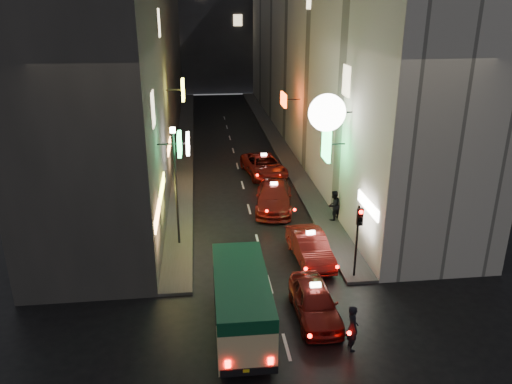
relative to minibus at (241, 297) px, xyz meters
name	(u,v)px	position (x,y,z in m)	size (l,w,h in m)	color
building_left	(135,42)	(-6.42, 28.87, 7.44)	(7.48, 52.00, 18.00)	#3B3836
building_right	(319,41)	(9.58, 28.87, 7.44)	(8.30, 52.00, 18.00)	beige
building_far	(214,12)	(1.58, 60.88, 9.44)	(30.00, 10.00, 22.00)	#37373C
sidewalk_left	(185,142)	(-2.67, 28.88, -1.49)	(1.50, 52.00, 0.15)	#444240
sidewalk_right	(276,140)	(5.83, 28.88, -1.49)	(1.50, 52.00, 0.15)	#444240
minibus	(241,297)	(0.00, 0.00, 0.00)	(2.08, 5.77, 2.48)	beige
taxi_near	(315,299)	(3.04, 0.66, -0.74)	(2.15, 5.17, 1.81)	maroon
taxi_second	(310,245)	(3.91, 5.46, -0.74)	(2.48, 5.32, 1.82)	maroon
taxi_third	(274,195)	(3.13, 12.36, -0.65)	(3.24, 6.05, 2.00)	maroon
taxi_far	(264,164)	(3.35, 18.80, -0.67)	(3.10, 5.92, 1.97)	maroon
pedestrian_crossing	(353,325)	(3.95, -1.46, -0.54)	(0.68, 0.43, 2.05)	black
pedestrian_sidewalk	(334,203)	(6.27, 9.89, -0.40)	(0.76, 0.48, 2.03)	black
traffic_light	(359,227)	(5.58, 3.35, 1.12)	(0.26, 0.43, 3.50)	black
lamp_post	(176,179)	(-2.62, 7.88, 2.16)	(0.28, 0.28, 6.22)	black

